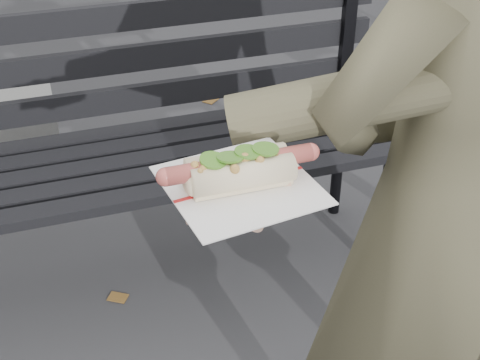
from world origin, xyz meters
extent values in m
cylinder|color=black|center=(0.60, 0.73, 0.23)|extent=(0.04, 0.04, 0.45)
cylinder|color=black|center=(0.60, 1.07, 0.23)|extent=(0.04, 0.04, 0.45)
cube|color=black|center=(-0.07, 0.72, 0.47)|extent=(1.50, 0.07, 0.03)
cube|color=black|center=(-0.07, 0.81, 0.47)|extent=(1.50, 0.07, 0.03)
cube|color=black|center=(-0.07, 0.90, 0.47)|extent=(1.50, 0.07, 0.03)
cube|color=black|center=(-0.07, 0.99, 0.47)|extent=(1.50, 0.07, 0.03)
cube|color=black|center=(-0.07, 1.08, 0.47)|extent=(1.50, 0.07, 0.03)
cube|color=black|center=(0.60, 1.09, 0.67)|extent=(0.04, 0.03, 0.42)
cube|color=black|center=(-0.07, 1.11, 0.57)|extent=(1.50, 0.02, 0.08)
cube|color=black|center=(-0.07, 1.11, 0.70)|extent=(1.50, 0.02, 0.08)
cube|color=black|center=(-0.07, 1.11, 0.83)|extent=(1.50, 0.02, 0.08)
imported|color=#4D4C33|center=(0.28, 0.04, 0.79)|extent=(0.63, 0.45, 1.59)
cylinder|color=#4D4C33|center=(0.13, 0.02, 1.06)|extent=(0.51, 0.23, 0.19)
cylinder|color=#D8A384|center=(-0.10, -0.06, 0.99)|extent=(0.09, 0.08, 0.07)
ellipsoid|color=#D8A384|center=(-0.14, -0.07, 0.99)|extent=(0.10, 0.11, 0.03)
cylinder|color=#D8A384|center=(-0.19, -0.10, 0.99)|extent=(0.05, 0.02, 0.02)
cylinder|color=#D8A384|center=(-0.19, -0.08, 0.99)|extent=(0.05, 0.02, 0.02)
cylinder|color=#D8A384|center=(-0.19, -0.06, 0.99)|extent=(0.05, 0.02, 0.02)
cylinder|color=#D8A384|center=(-0.19, -0.04, 0.99)|extent=(0.05, 0.02, 0.02)
cylinder|color=#D8A384|center=(-0.13, -0.13, 0.99)|extent=(0.04, 0.05, 0.02)
cube|color=white|center=(-0.14, -0.07, 1.01)|extent=(0.21, 0.21, 0.00)
cube|color=#B21E1E|center=(-0.14, -0.07, 1.01)|extent=(0.19, 0.03, 0.00)
cylinder|color=#BE5149|center=(-0.14, -0.07, 1.04)|extent=(0.20, 0.02, 0.02)
sphere|color=#BE5149|center=(-0.24, -0.07, 1.04)|extent=(0.02, 0.02, 0.02)
sphere|color=#BE5149|center=(-0.04, -0.07, 1.04)|extent=(0.02, 0.02, 0.02)
sphere|color=#9E6B2D|center=(-0.12, -0.09, 1.05)|extent=(0.01, 0.01, 0.01)
sphere|color=#9E6B2D|center=(-0.17, -0.06, 1.05)|extent=(0.01, 0.01, 0.01)
sphere|color=#9E6B2D|center=(-0.15, -0.07, 1.05)|extent=(0.01, 0.01, 0.01)
sphere|color=#9E6B2D|center=(-0.10, -0.06, 1.04)|extent=(0.01, 0.01, 0.01)
sphere|color=#9E6B2D|center=(-0.16, -0.08, 1.05)|extent=(0.01, 0.01, 0.01)
sphere|color=#9E6B2D|center=(-0.16, -0.05, 1.04)|extent=(0.01, 0.01, 0.01)
sphere|color=#9E6B2D|center=(-0.13, -0.09, 1.04)|extent=(0.01, 0.01, 0.01)
sphere|color=#9E6B2D|center=(-0.09, -0.08, 1.04)|extent=(0.01, 0.01, 0.01)
sphere|color=#9E6B2D|center=(-0.17, -0.08, 1.05)|extent=(0.01, 0.01, 0.01)
sphere|color=#9E6B2D|center=(-0.19, -0.08, 1.04)|extent=(0.01, 0.01, 0.01)
sphere|color=#9E6B2D|center=(-0.18, -0.05, 1.05)|extent=(0.01, 0.01, 0.01)
sphere|color=#9E6B2D|center=(-0.11, -0.07, 1.05)|extent=(0.01, 0.01, 0.01)
sphere|color=#9E6B2D|center=(-0.16, -0.07, 1.05)|extent=(0.01, 0.01, 0.01)
sphere|color=#9E6B2D|center=(-0.20, -0.07, 1.05)|extent=(0.01, 0.01, 0.01)
sphere|color=#9E6B2D|center=(-0.16, -0.08, 1.05)|extent=(0.01, 0.01, 0.01)
sphere|color=#9E6B2D|center=(-0.12, -0.09, 1.04)|extent=(0.01, 0.01, 0.01)
sphere|color=#9E6B2D|center=(-0.20, -0.09, 1.05)|extent=(0.01, 0.01, 0.01)
sphere|color=#9E6B2D|center=(-0.15, -0.09, 1.05)|extent=(0.01, 0.01, 0.01)
sphere|color=#9E6B2D|center=(-0.14, -0.06, 1.04)|extent=(0.01, 0.01, 0.01)
sphere|color=#9E6B2D|center=(-0.10, -0.09, 1.04)|extent=(0.01, 0.01, 0.01)
sphere|color=#9E6B2D|center=(-0.14, -0.08, 1.04)|extent=(0.01, 0.01, 0.01)
sphere|color=#9E6B2D|center=(-0.19, -0.08, 1.05)|extent=(0.01, 0.01, 0.01)
sphere|color=#9E6B2D|center=(-0.13, -0.08, 1.05)|extent=(0.01, 0.01, 0.01)
sphere|color=#9E6B2D|center=(-0.16, -0.05, 1.04)|extent=(0.01, 0.01, 0.01)
sphere|color=#9E6B2D|center=(-0.13, -0.06, 1.04)|extent=(0.01, 0.01, 0.01)
sphere|color=#9E6B2D|center=(-0.12, -0.08, 1.05)|extent=(0.01, 0.01, 0.01)
sphere|color=#9E6B2D|center=(-0.13, -0.05, 1.05)|extent=(0.01, 0.01, 0.01)
sphere|color=#9E6B2D|center=(-0.18, -0.06, 1.05)|extent=(0.01, 0.01, 0.01)
cylinder|color=#488123|center=(-0.18, -0.07, 1.05)|extent=(0.04, 0.04, 0.01)
cylinder|color=#488123|center=(-0.15, -0.07, 1.05)|extent=(0.04, 0.04, 0.01)
cylinder|color=#488123|center=(-0.13, -0.07, 1.05)|extent=(0.04, 0.04, 0.01)
cylinder|color=#488123|center=(-0.10, -0.07, 1.06)|extent=(0.04, 0.04, 0.01)
cube|color=brown|center=(0.91, 1.04, 0.00)|extent=(0.07, 0.08, 0.00)
cube|color=brown|center=(1.07, 1.53, 0.00)|extent=(0.07, 0.05, 0.00)
cube|color=brown|center=(0.41, 2.10, 0.00)|extent=(0.10, 0.09, 0.00)
cube|color=brown|center=(0.47, 0.59, 0.00)|extent=(0.05, 0.05, 0.00)
cube|color=brown|center=(-0.26, 0.85, 0.00)|extent=(0.07, 0.07, 0.00)
camera|label=1|loc=(-0.37, -0.78, 1.51)|focal=50.00mm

